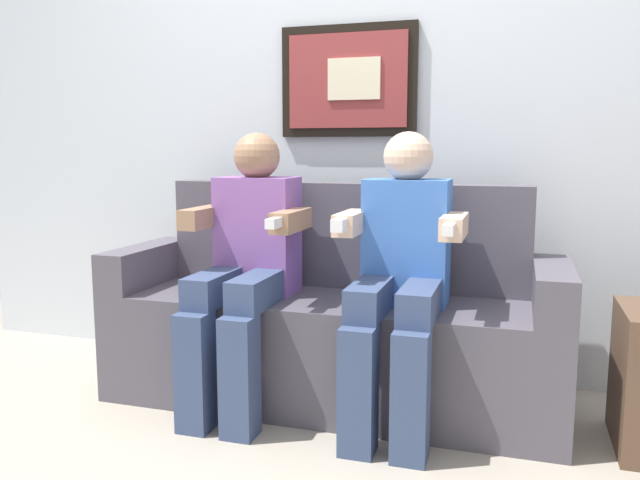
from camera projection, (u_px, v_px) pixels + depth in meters
The scene contains 5 objects.
ground_plane at pixel (308, 430), 2.39m from camera, with size 5.52×5.52×0.00m, color #9E9384.
back_wall_assembly at pixel (360, 92), 2.93m from camera, with size 4.25×0.10×2.60m.
couch at pixel (333, 326), 2.66m from camera, with size 1.85×0.58×0.90m.
person_on_left at pixel (247, 260), 2.55m from camera, with size 0.46×0.56×1.11m.
person_on_right at pixel (401, 268), 2.36m from camera, with size 0.46×0.56×1.11m.
Camera 1 is at (0.72, -2.15, 1.04)m, focal length 35.85 mm.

